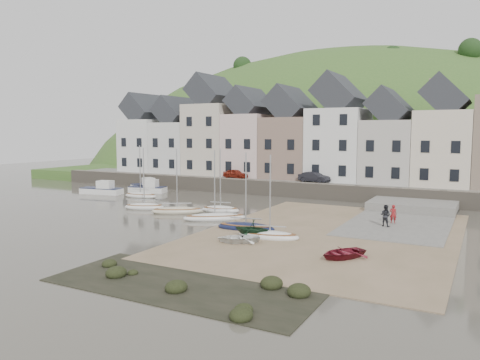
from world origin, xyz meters
The scene contains 26 objects.
ground centered at (0.00, 0.00, 0.00)m, with size 160.00×160.00×0.00m, color #413E33.
quay_land centered at (0.00, 32.00, 0.75)m, with size 90.00×30.00×1.50m, color #3B6126.
quay_street centered at (0.00, 20.50, 1.55)m, with size 70.00×7.00×0.10m, color slate.
seawall centered at (0.00, 17.00, 0.90)m, with size 70.00×1.20×1.80m, color slate.
beach centered at (11.00, 0.00, 0.03)m, with size 18.00×26.00×0.06m, color #796649.
slipway centered at (15.00, 8.00, 0.06)m, with size 8.00×18.00×0.12m, color slate.
hillside centered at (-5.00, 60.00, -17.99)m, with size 134.40×84.00×84.00m.
townhouse_terrace centered at (1.76, 24.00, 7.32)m, with size 61.05×8.00×13.93m.
sailboat_0 centered at (-14.49, 8.30, 0.26)m, with size 4.31×1.90×6.32m.
sailboat_1 centered at (-8.77, 2.11, 0.27)m, with size 4.25×2.97×6.32m.
sailboat_2 centered at (-4.49, 1.76, 0.26)m, with size 4.93×3.91×6.32m.
sailboat_3 centered at (-1.20, 4.26, 0.27)m, with size 3.98×2.23×6.32m.
sailboat_4 centered at (0.44, 0.51, 0.26)m, with size 5.39×4.45×6.32m.
sailboat_5 centered at (4.75, -1.89, 0.26)m, with size 4.88×2.23×6.32m.
sailboat_6 centered at (7.71, -3.80, 0.26)m, with size 4.49×2.38×6.32m.
motorboat_0 centered at (-16.57, 12.26, 0.58)m, with size 4.96×2.67×1.70m.
motorboat_1 centered at (-20.71, 8.45, 0.58)m, with size 5.58×2.57×1.70m.
motorboat_2 centered at (-18.18, 13.47, 0.58)m, with size 4.85×3.50×1.70m.
rowboat_white centered at (6.26, -5.95, 0.37)m, with size 2.12×2.96×0.61m, color white.
rowboat_green centered at (6.41, -4.14, 0.73)m, with size 2.21×2.56×1.35m, color #16331E.
rowboat_red centered at (13.76, -6.46, 0.38)m, with size 2.20×3.09×0.64m, color maroon.
person_red centered at (14.57, 5.77, 0.90)m, with size 0.57×0.38×1.57m, color maroon.
person_dark centered at (14.24, 4.21, 1.00)m, with size 0.85×0.67×1.76m, color black.
car_left centered at (-7.92, 19.50, 2.19)m, with size 1.40×3.49×1.19m, color maroon.
car_right centered at (2.91, 19.50, 2.24)m, with size 1.36×3.90×1.28m, color black.
shore_rocks centered at (8.93, -15.07, 0.13)m, with size 14.00×6.03×0.73m.
Camera 1 is at (21.30, -33.72, 7.74)m, focal length 34.71 mm.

